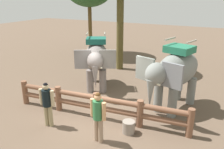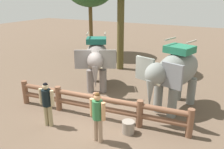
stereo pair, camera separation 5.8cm
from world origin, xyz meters
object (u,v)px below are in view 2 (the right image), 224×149
elephant_center (175,72)px  tourist_woman_in_black (98,114)px  log_fence (96,104)px  tourist_man_in_blue (47,101)px  feed_bucket (128,127)px  elephant_near_left (97,58)px

elephant_center → tourist_woman_in_black: 3.83m
log_fence → tourist_man_in_blue: size_ratio=4.22×
tourist_man_in_blue → feed_bucket: tourist_man_in_blue is taller
elephant_near_left → elephant_center: 4.07m
tourist_woman_in_black → elephant_near_left: bearing=121.6°
elephant_center → feed_bucket: 3.04m
log_fence → feed_bucket: log_fence is taller
log_fence → elephant_near_left: bearing=120.7°
log_fence → tourist_man_in_blue: (-1.26, -1.32, 0.38)m
log_fence → elephant_center: 3.40m
tourist_man_in_blue → feed_bucket: bearing=18.3°
log_fence → feed_bucket: bearing=-14.3°
tourist_woman_in_black → feed_bucket: 1.38m
elephant_near_left → tourist_woman_in_black: 4.74m
feed_bucket → elephant_near_left: bearing=135.4°
elephant_near_left → elephant_center: elephant_center is taller
feed_bucket → tourist_woman_in_black: bearing=-126.9°
log_fence → tourist_woman_in_black: tourist_woman_in_black is taller
tourist_man_in_blue → elephant_center: bearing=43.1°
elephant_center → feed_bucket: size_ratio=7.85×
tourist_woman_in_black → feed_bucket: size_ratio=3.89×
tourist_woman_in_black → tourist_man_in_blue: bearing=-179.6°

